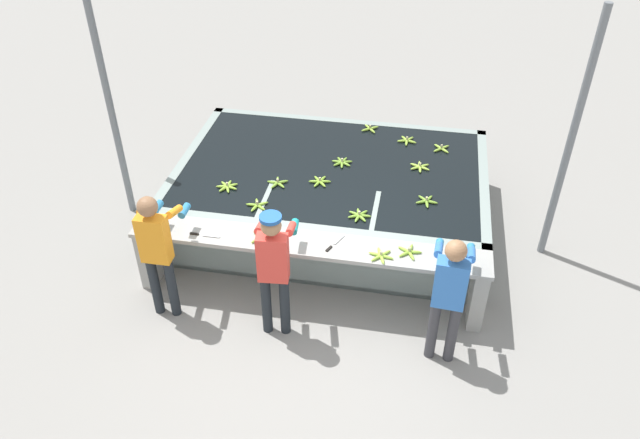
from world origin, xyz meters
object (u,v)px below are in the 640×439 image
object	(u,v)px
banana_bunch_floating_4	(407,140)
support_post_left	(110,107)
worker_1	(274,263)
banana_bunch_ledge_2	(261,237)
worker_2	(449,290)
support_post_right	(570,143)
worker_0	(157,246)
knife_0	(200,234)
banana_bunch_floating_0	(278,183)
banana_bunch_floating_5	(342,162)
banana_bunch_floating_10	(227,186)
banana_bunch_ledge_0	(409,252)
banana_bunch_floating_7	(420,167)
banana_bunch_floating_2	(370,129)
banana_bunch_floating_1	(359,215)
banana_bunch_floating_8	(441,148)
banana_bunch_ledge_1	(381,256)
banana_bunch_floating_6	(257,205)
banana_bunch_floating_9	(426,201)
banana_bunch_floating_3	(320,181)
knife_1	(332,245)

from	to	relation	value
banana_bunch_floating_4	support_post_left	xyz separation A→B (m)	(-3.72, -1.14, 0.74)
worker_1	banana_bunch_ledge_2	size ratio (longest dim) A/B	6.50
worker_2	support_post_right	size ratio (longest dim) A/B	0.49
banana_bunch_floating_4	banana_bunch_ledge_2	bearing A→B (deg)	-120.18
worker_0	knife_0	bearing A→B (deg)	49.37
banana_bunch_floating_0	knife_0	world-z (taller)	banana_bunch_floating_0
banana_bunch_ledge_2	support_post_left	world-z (taller)	support_post_left
banana_bunch_floating_5	banana_bunch_floating_10	xyz separation A→B (m)	(-1.32, -0.82, 0.00)
worker_2	banana_bunch_floating_10	world-z (taller)	worker_2
banana_bunch_ledge_0	banana_bunch_floating_7	bearing A→B (deg)	89.39
banana_bunch_floating_2	support_post_right	distance (m)	2.84
banana_bunch_floating_1	banana_bunch_floating_8	world-z (taller)	same
banana_bunch_floating_1	knife_0	size ratio (longest dim) A/B	0.80
banana_bunch_floating_2	banana_bunch_floating_5	world-z (taller)	same
banana_bunch_floating_2	banana_bunch_ledge_0	size ratio (longest dim) A/B	0.89
worker_1	support_post_left	world-z (taller)	support_post_left
banana_bunch_floating_4	worker_1	bearing A→B (deg)	-111.40
banana_bunch_ledge_1	support_post_left	size ratio (longest dim) A/B	0.09
banana_bunch_floating_2	banana_bunch_floating_10	bearing A→B (deg)	-131.05
banana_bunch_floating_10	banana_bunch_ledge_1	xyz separation A→B (m)	(2.02, -0.99, 0.00)
banana_bunch_floating_7	banana_bunch_ledge_0	xyz separation A→B (m)	(-0.02, -1.77, 0.00)
worker_1	banana_bunch_ledge_0	bearing A→B (deg)	21.99
worker_2	banana_bunch_floating_6	distance (m)	2.55
worker_1	banana_bunch_floating_9	bearing A→B (deg)	45.94
worker_0	banana_bunch_floating_1	distance (m)	2.31
banana_bunch_floating_5	banana_bunch_floating_10	size ratio (longest dim) A/B	1.00
banana_bunch_floating_3	banana_bunch_floating_9	xyz separation A→B (m)	(1.34, -0.19, 0.00)
banana_bunch_floating_4	banana_bunch_ledge_0	size ratio (longest dim) A/B	1.01
worker_2	knife_0	distance (m)	2.80
banana_bunch_floating_5	support_post_right	xyz separation A→B (m)	(2.68, -0.31, 0.74)
banana_bunch_floating_5	worker_2	bearing A→B (deg)	-58.21
banana_bunch_floating_3	support_post_right	distance (m)	2.98
support_post_right	banana_bunch_ledge_1	bearing A→B (deg)	-142.67
banana_bunch_floating_9	banana_bunch_ledge_0	distance (m)	1.01
knife_0	support_post_left	distance (m)	2.24
banana_bunch_floating_0	banana_bunch_floating_1	bearing A→B (deg)	-24.33
banana_bunch_ledge_1	banana_bunch_ledge_0	bearing A→B (deg)	21.67
banana_bunch_floating_4	knife_0	size ratio (longest dim) A/B	0.79
worker_2	banana_bunch_floating_5	bearing A→B (deg)	121.79
banana_bunch_ledge_2	knife_1	world-z (taller)	banana_bunch_ledge_2
banana_bunch_floating_0	banana_bunch_floating_10	bearing A→B (deg)	-162.13
banana_bunch_floating_0	banana_bunch_floating_9	xyz separation A→B (m)	(1.85, -0.06, 0.00)
worker_0	banana_bunch_ledge_1	size ratio (longest dim) A/B	5.70
banana_bunch_floating_4	banana_bunch_floating_5	bearing A→B (deg)	-137.46
knife_0	knife_1	xyz separation A→B (m)	(1.49, 0.08, 0.00)
banana_bunch_floating_5	banana_bunch_floating_6	world-z (taller)	same
knife_0	banana_bunch_floating_1	bearing A→B (deg)	21.58
banana_bunch_ledge_2	worker_1	bearing A→B (deg)	-61.73
banana_bunch_floating_1	knife_0	xyz separation A→B (m)	(-1.71, -0.67, -0.01)
worker_1	banana_bunch_floating_3	distance (m)	1.75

